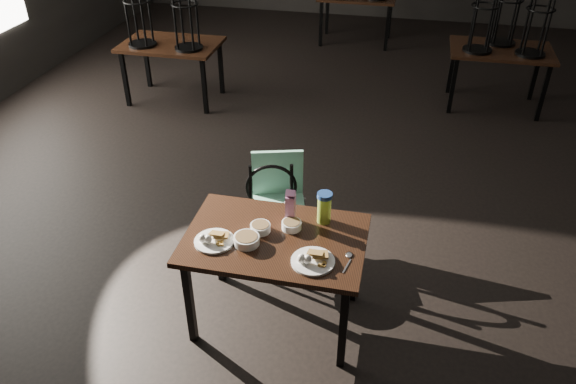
% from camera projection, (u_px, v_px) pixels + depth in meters
% --- Properties ---
extents(main_table, '(1.20, 0.80, 0.75)m').
position_uv_depth(main_table, '(275.00, 246.00, 3.76)').
color(main_table, black).
rests_on(main_table, ground).
extents(plate_left, '(0.26, 0.26, 0.09)m').
position_uv_depth(plate_left, '(214.00, 239.00, 3.66)').
color(plate_left, white).
rests_on(plate_left, main_table).
extents(plate_right, '(0.28, 0.28, 0.09)m').
position_uv_depth(plate_right, '(313.00, 260.00, 3.49)').
color(plate_right, white).
rests_on(plate_right, main_table).
extents(bowl_near, '(0.14, 0.14, 0.05)m').
position_uv_depth(bowl_near, '(260.00, 228.00, 3.75)').
color(bowl_near, white).
rests_on(bowl_near, main_table).
extents(bowl_far, '(0.13, 0.13, 0.05)m').
position_uv_depth(bowl_far, '(292.00, 225.00, 3.78)').
color(bowl_far, white).
rests_on(bowl_far, main_table).
extents(bowl_big, '(0.17, 0.17, 0.06)m').
position_uv_depth(bowl_big, '(246.00, 240.00, 3.64)').
color(bowl_big, white).
rests_on(bowl_big, main_table).
extents(juice_carton, '(0.06, 0.06, 0.26)m').
position_uv_depth(juice_carton, '(291.00, 207.00, 3.80)').
color(juice_carton, '#981B71').
rests_on(juice_carton, main_table).
extents(water_bottle, '(0.11, 0.11, 0.23)m').
position_uv_depth(water_bottle, '(324.00, 207.00, 3.80)').
color(water_bottle, '#9CC138').
rests_on(water_bottle, main_table).
extents(spoon, '(0.06, 0.21, 0.01)m').
position_uv_depth(spoon, '(349.00, 256.00, 3.54)').
color(spoon, silver).
rests_on(spoon, main_table).
extents(bentwood_chair, '(0.45, 0.45, 0.88)m').
position_uv_depth(bentwood_chair, '(272.00, 212.00, 4.34)').
color(bentwood_chair, black).
rests_on(bentwood_chair, ground).
extents(school_chair, '(0.51, 0.51, 0.89)m').
position_uv_depth(school_chair, '(278.00, 197.00, 4.49)').
color(school_chair, '#7DC3A5').
rests_on(school_chair, ground).
extents(bg_table_left, '(1.20, 0.80, 1.48)m').
position_uv_depth(bg_table_left, '(169.00, 44.00, 6.90)').
color(bg_table_left, black).
rests_on(bg_table_left, ground).
extents(bg_table_right, '(1.20, 0.80, 1.48)m').
position_uv_depth(bg_table_right, '(502.00, 47.00, 6.74)').
color(bg_table_right, black).
rests_on(bg_table_right, ground).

